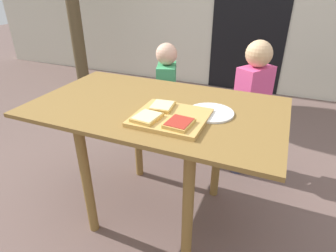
{
  "coord_description": "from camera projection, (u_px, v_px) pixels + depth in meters",
  "views": [
    {
      "loc": [
        0.58,
        -1.23,
        1.33
      ],
      "look_at": [
        0.07,
        0.0,
        0.63
      ],
      "focal_mm": 30.03,
      "sensor_mm": 36.0,
      "label": 1
    }
  ],
  "objects": [
    {
      "name": "child_right",
      "position": [
        252.0,
        101.0,
        1.96
      ],
      "size": [
        0.25,
        0.28,
        0.98
      ],
      "color": "#3C3C53",
      "rests_on": "ground"
    },
    {
      "name": "house_door",
      "position": [
        251.0,
        9.0,
        3.31
      ],
      "size": [
        0.9,
        0.02,
        2.0
      ],
      "primitive_type": "cube",
      "color": "black",
      "rests_on": "ground"
    },
    {
      "name": "dining_table",
      "position": [
        157.0,
        124.0,
        1.53
      ],
      "size": [
        1.31,
        0.77,
        0.74
      ],
      "color": "olive",
      "rests_on": "ground"
    },
    {
      "name": "pizza_slice_far_left",
      "position": [
        162.0,
        106.0,
        1.39
      ],
      "size": [
        0.12,
        0.14,
        0.02
      ],
      "color": "gold",
      "rests_on": "cutting_board"
    },
    {
      "name": "pizza_slice_near_left",
      "position": [
        147.0,
        117.0,
        1.28
      ],
      "size": [
        0.12,
        0.14,
        0.02
      ],
      "color": "gold",
      "rests_on": "cutting_board"
    },
    {
      "name": "plate_white_right",
      "position": [
        210.0,
        113.0,
        1.38
      ],
      "size": [
        0.23,
        0.23,
        0.01
      ],
      "primitive_type": "cylinder",
      "color": "white",
      "rests_on": "dining_table"
    },
    {
      "name": "child_left",
      "position": [
        167.0,
        93.0,
        2.25
      ],
      "size": [
        0.21,
        0.27,
        0.91
      ],
      "color": "#252C37",
      "rests_on": "ground"
    },
    {
      "name": "cutting_board",
      "position": [
        171.0,
        118.0,
        1.32
      ],
      "size": [
        0.34,
        0.31,
        0.02
      ],
      "primitive_type": "cube",
      "color": "tan",
      "rests_on": "dining_table"
    },
    {
      "name": "pizza_slice_near_right",
      "position": [
        179.0,
        123.0,
        1.23
      ],
      "size": [
        0.12,
        0.14,
        0.02
      ],
      "color": "gold",
      "rests_on": "cutting_board"
    },
    {
      "name": "ground_plane",
      "position": [
        159.0,
        209.0,
        1.82
      ],
      "size": [
        16.0,
        16.0,
        0.0
      ],
      "primitive_type": "plane",
      "color": "#6C554E"
    }
  ]
}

